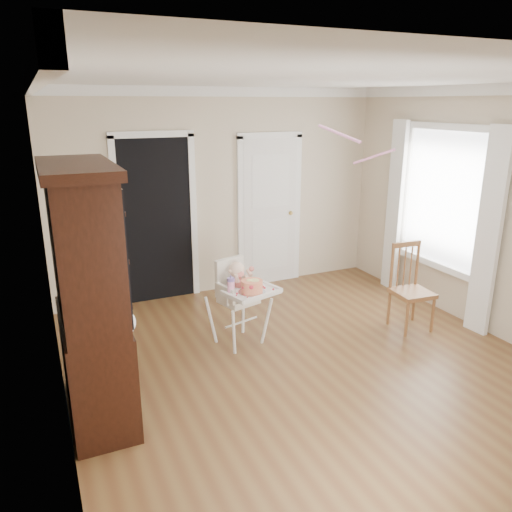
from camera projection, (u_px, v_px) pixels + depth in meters
name	position (u px, v px, depth m)	size (l,w,h in m)	color
floor	(314.00, 371.00, 4.87)	(5.00, 5.00, 0.00)	brown
ceiling	(325.00, 78.00, 4.08)	(5.00, 5.00, 0.00)	white
wall_back	(222.00, 193.00, 6.65)	(4.50, 4.50, 0.00)	beige
wall_left	(50.00, 271.00, 3.59)	(5.00, 5.00, 0.00)	beige
wall_right	(499.00, 215.00, 5.36)	(5.00, 5.00, 0.00)	beige
crown_molding	(325.00, 86.00, 4.09)	(4.50, 5.00, 0.12)	white
doorway	(156.00, 217.00, 6.36)	(1.06, 0.05, 2.22)	black
closet_door	(270.00, 213.00, 7.00)	(0.96, 0.09, 2.13)	white
window_right	(439.00, 208.00, 6.04)	(0.13, 1.84, 2.30)	white
high_chair	(239.00, 292.00, 5.27)	(0.69, 0.79, 0.95)	white
baby	(237.00, 280.00, 5.25)	(0.30, 0.22, 0.40)	beige
cake	(252.00, 286.00, 5.06)	(0.28, 0.28, 0.13)	silver
sippy_cup	(231.00, 285.00, 5.06)	(0.08, 0.08, 0.19)	#FC9AC6
china_cabinet	(90.00, 296.00, 3.94)	(0.55, 1.24, 2.09)	black
dining_chair	(411.00, 290.00, 5.70)	(0.44, 0.44, 0.99)	brown
streamer	(339.00, 134.00, 4.57)	(0.03, 0.50, 0.02)	pink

